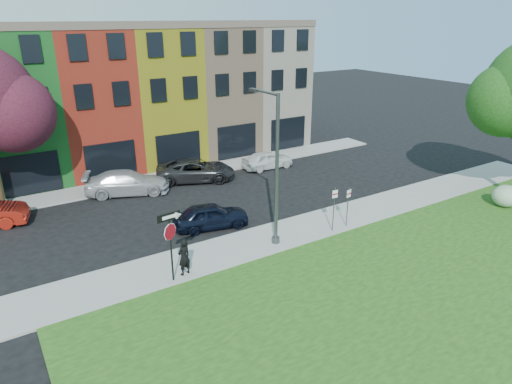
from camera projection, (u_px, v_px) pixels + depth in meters
ground at (317, 261)px, 21.54m from camera, size 120.00×120.00×0.00m
sidewalk_near at (310, 227)px, 24.88m from camera, size 40.00×3.00×0.12m
sidewalk_far at (147, 180)px, 31.86m from camera, size 40.00×2.40×0.12m
rowhouse_block at (120, 96)px, 35.19m from camera, size 30.00×10.12×10.00m
stop_sign at (170, 233)px, 18.96m from camera, size 1.05×0.15×3.18m
man at (184, 257)px, 19.93m from camera, size 0.82×0.71×1.71m
sedan_near at (211, 216)px, 24.72m from camera, size 3.34×4.74×1.38m
parked_car_silver at (127, 183)px, 29.40m from camera, size 5.59×6.69×1.53m
parked_car_dark at (196, 170)px, 31.78m from camera, size 6.38×7.21×1.50m
parked_car_white at (267, 160)px, 34.37m from camera, size 1.94×4.08×1.34m
street_lamp at (274, 170)px, 21.86m from camera, size 0.40×2.58×7.48m
parking_sign_a at (334, 205)px, 23.73m from camera, size 0.32×0.10×2.46m
parking_sign_b at (348, 202)px, 24.39m from camera, size 0.32×0.10×2.20m
shrub at (506, 196)px, 27.25m from camera, size 1.55×1.55×1.31m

